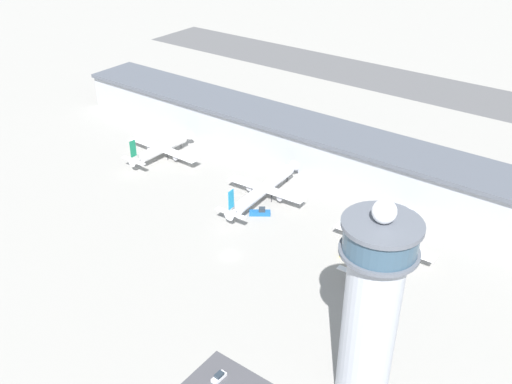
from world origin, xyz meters
TOP-DOWN VIEW (x-y plane):
  - ground_plane at (0.00, 0.00)m, footprint 1000.00×1000.00m
  - terminal_building at (0.00, 70.00)m, footprint 267.64×25.00m
  - runway_strip at (0.00, 183.02)m, footprint 401.46×44.00m
  - control_tower at (58.12, -22.85)m, footprint 16.26×16.26m
  - airplane_gate_alpha at (-65.34, 36.30)m, footprint 36.43×32.60m
  - airplane_gate_bravo at (-11.33, 34.24)m, footprint 31.64×43.67m
  - airplane_gate_charlie at (37.70, 30.33)m, footprint 33.53×42.32m
  - service_truck_catering at (29.23, 23.04)m, footprint 2.88×6.26m
  - service_truck_fuel at (-6.36, 25.00)m, footprint 7.34×6.17m
  - car_navy_sedan at (29.09, -39.80)m, footprint 1.84×4.10m

SIDE VIEW (x-z plane):
  - ground_plane at x=0.00m, z-range 0.00..0.00m
  - runway_strip at x=0.00m, z-range 0.00..0.01m
  - car_navy_sedan at x=29.09m, z-range -0.18..1.41m
  - service_truck_catering at x=29.23m, z-range -0.38..2.10m
  - service_truck_fuel at x=-6.36m, z-range -0.44..2.45m
  - airplane_gate_alpha at x=-65.34m, z-range -2.35..11.10m
  - airplane_gate_charlie at x=37.70m, z-range -1.78..10.62m
  - airplane_gate_bravo at x=-11.33m, z-range -2.16..11.60m
  - terminal_building at x=0.00m, z-range 0.10..16.70m
  - control_tower at x=58.12m, z-range -0.31..52.17m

